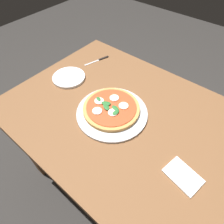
{
  "coord_description": "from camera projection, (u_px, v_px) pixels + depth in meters",
  "views": [
    {
      "loc": [
        -0.32,
        0.49,
        1.43
      ],
      "look_at": [
        0.05,
        0.04,
        0.75
      ],
      "focal_mm": 30.54,
      "sensor_mm": 36.0,
      "label": 1
    }
  ],
  "objects": [
    {
      "name": "plate_white",
      "position": [
        69.0,
        77.0,
        1.06
      ],
      "size": [
        0.18,
        0.18,
        0.01
      ],
      "primitive_type": "cylinder",
      "color": "white",
      "rests_on": "dining_table"
    },
    {
      "name": "serving_tray",
      "position": [
        112.0,
        113.0,
        0.9
      ],
      "size": [
        0.33,
        0.33,
        0.01
      ],
      "primitive_type": "cylinder",
      "color": "silver",
      "rests_on": "dining_table"
    },
    {
      "name": "dining_table",
      "position": [
        124.0,
        128.0,
        0.99
      ],
      "size": [
        1.14,
        0.84,
        0.74
      ],
      "color": "brown",
      "rests_on": "ground_plane"
    },
    {
      "name": "pizza",
      "position": [
        111.0,
        108.0,
        0.89
      ],
      "size": [
        0.27,
        0.27,
        0.03
      ],
      "color": "tan",
      "rests_on": "serving_tray"
    },
    {
      "name": "napkin",
      "position": [
        183.0,
        176.0,
        0.7
      ],
      "size": [
        0.15,
        0.11,
        0.01
      ],
      "primitive_type": "cube",
      "rotation": [
        0.0,
        0.0,
        -0.2
      ],
      "color": "white",
      "rests_on": "dining_table"
    },
    {
      "name": "knife",
      "position": [
        100.0,
        60.0,
        1.18
      ],
      "size": [
        0.06,
        0.16,
        0.01
      ],
      "color": "black",
      "rests_on": "dining_table"
    },
    {
      "name": "ground_plane",
      "position": [
        120.0,
        176.0,
        1.46
      ],
      "size": [
        6.0,
        6.0,
        0.0
      ],
      "primitive_type": "plane",
      "color": "#2D2B28"
    }
  ]
}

